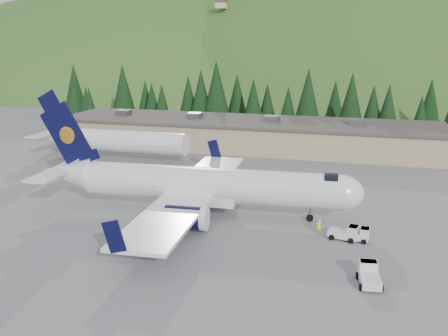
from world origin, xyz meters
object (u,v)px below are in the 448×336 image
(airliner, at_px, (200,185))
(baggage_tug_c, at_px, (369,275))
(ramp_worker, at_px, (319,226))
(baggage_tug_a, at_px, (346,233))
(second_airliner, at_px, (108,140))
(terminal_building, at_px, (245,133))
(baggage_tug_b, at_px, (358,235))

(airliner, distance_m, baggage_tug_c, 22.74)
(airliner, height_order, ramp_worker, airliner)
(airliner, bearing_deg, baggage_tug_a, -15.64)
(second_airliner, distance_m, baggage_tug_c, 54.96)
(baggage_tug_a, xyz_separation_m, terminal_building, (-20.44, 41.56, 1.93))
(baggage_tug_a, bearing_deg, terminal_building, 127.77)
(second_airliner, height_order, terminal_building, second_airliner)
(second_airliner, xyz_separation_m, terminal_building, (19.91, 16.00, -0.70))
(baggage_tug_b, distance_m, terminal_building, 46.84)
(airliner, relative_size, baggage_tug_c, 11.59)
(baggage_tug_b, relative_size, baggage_tug_c, 0.83)
(second_airliner, distance_m, baggage_tug_b, 48.80)
(baggage_tug_b, xyz_separation_m, ramp_worker, (-3.93, 0.75, 0.20))
(airliner, xyz_separation_m, baggage_tug_a, (16.54, -3.48, -2.66))
(second_airliner, height_order, baggage_tug_c, second_airliner)
(baggage_tug_c, bearing_deg, ramp_worker, 18.48)
(airliner, bearing_deg, baggage_tug_b, -14.76)
(baggage_tug_b, bearing_deg, airliner, 172.77)
(terminal_building, bearing_deg, airliner, -84.14)
(baggage_tug_b, bearing_deg, baggage_tug_c, -79.36)
(second_airliner, bearing_deg, baggage_tug_b, -31.58)
(second_airliner, distance_m, terminal_building, 25.55)
(ramp_worker, bearing_deg, terminal_building, -99.62)
(airliner, relative_size, baggage_tug_b, 13.96)
(baggage_tug_a, distance_m, terminal_building, 46.35)
(ramp_worker, bearing_deg, airliner, -44.14)
(second_airliner, distance_m, baggage_tug_a, 47.84)
(terminal_building, bearing_deg, second_airliner, -141.22)
(terminal_building, bearing_deg, baggage_tug_a, -63.81)
(second_airliner, bearing_deg, terminal_building, 38.78)
(baggage_tug_a, distance_m, baggage_tug_c, 9.34)
(airliner, relative_size, baggage_tug_a, 12.15)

